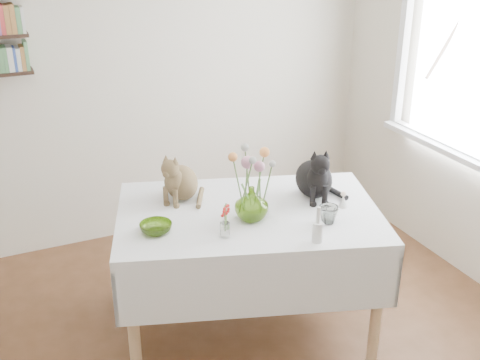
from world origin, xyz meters
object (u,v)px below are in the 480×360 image
tabby_cat (181,174)px  black_cat (314,170)px  flower_vase (252,203)px  dining_table (249,241)px

tabby_cat → black_cat: bearing=28.8°
tabby_cat → flower_vase: tabby_cat is taller
dining_table → flower_vase: (-0.03, -0.10, 0.29)m
dining_table → flower_vase: flower_vase is taller
tabby_cat → flower_vase: size_ratio=1.59×
dining_table → flower_vase: size_ratio=8.75×
black_cat → dining_table: bearing=-159.4°
black_cat → flower_vase: black_cat is taller
tabby_cat → black_cat: (0.73, -0.29, 0.01)m
flower_vase → dining_table: bearing=73.2°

